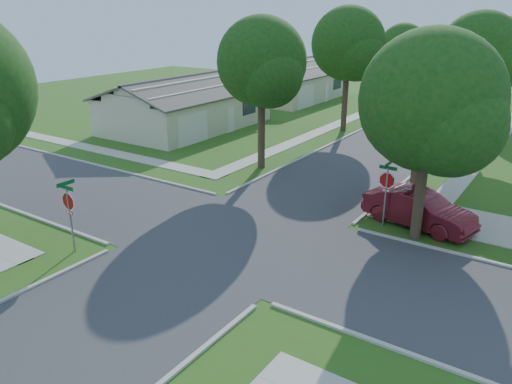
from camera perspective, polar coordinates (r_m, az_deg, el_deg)
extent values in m
plane|color=#345818|center=(21.42, -2.12, -5.22)|extent=(100.00, 100.00, 0.00)
cube|color=#333335|center=(21.42, -2.12, -5.20)|extent=(7.00, 100.00, 0.02)
cube|color=#9E9B91|center=(42.95, 26.05, 5.78)|extent=(1.20, 40.00, 0.04)
cube|color=#9E9B91|center=(46.09, 10.92, 8.31)|extent=(1.20, 40.00, 0.04)
cube|color=#9E9B91|center=(24.75, 23.18, -3.27)|extent=(8.80, 3.60, 0.05)
cube|color=gray|center=(21.00, -20.41, -3.06)|extent=(0.06, 0.06, 2.70)
cylinder|color=white|center=(20.72, -20.67, -1.02)|extent=(1.05, 0.02, 1.05)
cylinder|color=#AA0C0B|center=(20.72, -20.67, -1.02)|extent=(0.90, 0.03, 0.90)
cube|color=#AA0C0B|center=(20.88, -20.52, -2.22)|extent=(0.34, 0.03, 0.12)
cube|color=white|center=(20.88, -20.52, -2.22)|extent=(0.30, 0.03, 0.08)
cube|color=#0C5426|center=(20.53, -20.87, 0.46)|extent=(0.80, 0.02, 0.16)
cube|color=#0C5426|center=(20.47, -20.93, 0.94)|extent=(0.02, 0.80, 0.16)
cube|color=gray|center=(22.80, 14.56, -0.60)|extent=(0.06, 0.06, 2.70)
cylinder|color=white|center=(22.53, 14.74, 1.30)|extent=(1.05, 0.02, 1.05)
cylinder|color=#AA0C0B|center=(22.53, 14.74, 1.30)|extent=(0.90, 0.03, 0.90)
cube|color=#AA0C0B|center=(22.68, 14.63, 0.18)|extent=(0.34, 0.03, 0.12)
cube|color=white|center=(22.68, 14.63, 0.18)|extent=(0.30, 0.03, 0.08)
cube|color=#0C5426|center=(22.36, 14.87, 2.69)|extent=(0.80, 0.02, 0.16)
cube|color=#0C5426|center=(22.31, 14.91, 3.13)|extent=(0.02, 0.80, 0.16)
cylinder|color=#38281C|center=(26.52, 17.88, 3.41)|extent=(0.44, 0.44, 3.95)
sphere|color=#104010|center=(25.74, 18.81, 11.75)|extent=(4.80, 4.80, 4.80)
sphere|color=#104010|center=(25.16, 20.21, 10.03)|extent=(3.46, 3.46, 3.46)
sphere|color=#104010|center=(26.57, 17.55, 11.07)|extent=(3.26, 3.26, 3.26)
cylinder|color=#38281C|center=(37.90, 23.24, 7.83)|extent=(0.44, 0.44, 4.30)
sphere|color=#104010|center=(37.34, 24.18, 14.37)|extent=(5.40, 5.40, 5.40)
sphere|color=#104010|center=(36.70, 25.34, 13.06)|extent=(3.89, 3.89, 3.89)
sphere|color=#104010|center=(38.19, 23.05, 13.79)|extent=(3.67, 3.67, 3.67)
cylinder|color=#38281C|center=(50.58, 26.30, 10.05)|extent=(0.44, 0.44, 4.20)
sphere|color=#104010|center=(50.17, 27.04, 14.66)|extent=(5.00, 5.00, 5.00)
sphere|color=#104010|center=(50.92, 26.20, 14.27)|extent=(3.40, 3.40, 3.40)
cylinder|color=#38281C|center=(30.27, 0.62, 6.67)|extent=(0.44, 0.44, 4.25)
sphere|color=#104010|center=(29.58, 0.65, 14.70)|extent=(5.20, 5.20, 5.20)
sphere|color=#104010|center=(28.72, 1.62, 13.22)|extent=(3.74, 3.74, 3.74)
sphere|color=#104010|center=(30.60, 0.07, 13.90)|extent=(3.54, 3.54, 3.54)
cylinder|color=#38281C|center=(40.62, 10.09, 9.97)|extent=(0.44, 0.44, 4.44)
sphere|color=#104010|center=(40.10, 10.50, 16.36)|extent=(5.60, 5.60, 5.60)
sphere|color=#104010|center=(39.25, 11.44, 15.20)|extent=(4.03, 4.03, 4.03)
sphere|color=#104010|center=(41.12, 9.75, 15.70)|extent=(3.81, 3.81, 3.81)
cylinder|color=#38281C|center=(52.68, 16.03, 11.48)|extent=(0.44, 0.44, 3.90)
sphere|color=#104010|center=(52.30, 16.44, 15.57)|extent=(4.60, 4.60, 4.60)
sphere|color=#104010|center=(51.66, 17.08, 14.82)|extent=(3.31, 3.31, 3.31)
sphere|color=#104010|center=(53.09, 15.86, 15.18)|extent=(3.13, 3.13, 3.13)
cylinder|color=#38281C|center=(21.77, 18.15, -0.77)|extent=(0.44, 0.44, 3.54)
sphere|color=#104010|center=(20.75, 19.37, 9.84)|extent=(5.60, 5.60, 5.60)
sphere|color=#104010|center=(20.11, 21.41, 7.26)|extent=(4.03, 4.03, 4.03)
sphere|color=#104010|center=(21.73, 17.56, 8.96)|extent=(3.81, 3.81, 3.81)
cube|color=#BAB293|center=(41.85, -7.95, 9.23)|extent=(8.00, 13.00, 2.80)
cube|color=#48433D|center=(40.22, -5.91, 11.84)|extent=(4.42, 13.60, 1.56)
cube|color=#48433D|center=(42.87, -10.14, 12.15)|extent=(4.42, 13.60, 1.56)
cube|color=silver|center=(36.43, -7.22, 7.17)|extent=(0.06, 3.20, 2.20)
cube|color=silver|center=(39.91, -2.91, 8.28)|extent=(0.06, 0.90, 2.00)
cube|color=#1E2633|center=(41.88, -0.77, 9.64)|extent=(0.06, 1.80, 1.10)
cube|color=#BAB293|center=(55.51, 3.97, 12.02)|extent=(8.00, 13.00, 2.80)
cube|color=#48433D|center=(54.30, 5.91, 13.97)|extent=(4.42, 13.60, 1.56)
cube|color=#48433D|center=(56.28, 2.21, 14.27)|extent=(4.42, 13.60, 1.56)
cube|color=silver|center=(50.25, 5.74, 10.78)|extent=(0.06, 3.20, 2.20)
cube|color=silver|center=(54.27, 8.07, 11.27)|extent=(0.06, 0.90, 2.00)
cube|color=#1E2633|center=(56.52, 9.29, 12.11)|extent=(0.06, 1.80, 1.10)
imported|color=maroon|center=(23.36, 18.11, -1.87)|extent=(5.20, 2.69, 1.63)
imported|color=black|center=(47.55, 23.57, 8.12)|extent=(1.88, 3.84, 1.26)
imported|color=black|center=(61.42, 22.07, 10.79)|extent=(2.64, 5.26, 1.47)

